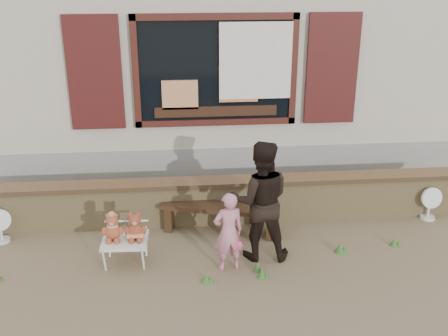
{
  "coord_description": "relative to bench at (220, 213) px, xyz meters",
  "views": [
    {
      "loc": [
        -0.61,
        -5.94,
        3.57
      ],
      "look_at": [
        0.0,
        0.6,
        1.0
      ],
      "focal_mm": 42.0,
      "sensor_mm": 36.0,
      "label": 1
    }
  ],
  "objects": [
    {
      "name": "shopfront",
      "position": [
        0.05,
        3.83,
        1.69
      ],
      "size": [
        8.04,
        5.13,
        4.0
      ],
      "color": "#B6AA93",
      "rests_on": "ground"
    },
    {
      "name": "brick_wall",
      "position": [
        0.05,
        0.34,
        0.03
      ],
      "size": [
        7.1,
        0.36,
        0.67
      ],
      "color": "tan",
      "rests_on": "ground"
    },
    {
      "name": "fan_left",
      "position": [
        -3.01,
        0.01,
        -0.06
      ],
      "size": [
        0.32,
        0.21,
        0.49
      ],
      "rotation": [
        0.0,
        0.0,
        0.42
      ],
      "color": "silver",
      "rests_on": "ground"
    },
    {
      "name": "ground",
      "position": [
        0.05,
        -0.66,
        -0.31
      ],
      "size": [
        80.0,
        80.0,
        0.0
      ],
      "primitive_type": "plane",
      "color": "brown",
      "rests_on": "ground"
    },
    {
      "name": "teddy_bear_left",
      "position": [
        -1.4,
        -0.7,
        0.22
      ],
      "size": [
        0.28,
        0.24,
        0.37
      ],
      "primitive_type": null,
      "rotation": [
        0.0,
        0.0,
        -0.04
      ],
      "color": "brown",
      "rests_on": "folding_chair"
    },
    {
      "name": "teddy_bear_right",
      "position": [
        -1.12,
        -0.71,
        0.22
      ],
      "size": [
        0.28,
        0.25,
        0.37
      ],
      "primitive_type": null,
      "rotation": [
        0.0,
        0.0,
        -0.04
      ],
      "color": "brown",
      "rests_on": "folding_chair"
    },
    {
      "name": "grass_tufts",
      "position": [
        0.06,
        -0.95,
        -0.25
      ],
      "size": [
        5.27,
        0.77,
        0.13
      ],
      "color": "#386126",
      "rests_on": "ground"
    },
    {
      "name": "fan_right",
      "position": [
        3.14,
        0.13,
        -0.05
      ],
      "size": [
        0.32,
        0.22,
        0.51
      ],
      "rotation": [
        0.0,
        0.0,
        0.08
      ],
      "color": "white",
      "rests_on": "ground"
    },
    {
      "name": "adult",
      "position": [
        0.45,
        -0.69,
        0.48
      ],
      "size": [
        0.82,
        0.67,
        1.58
      ],
      "primitive_type": "imported",
      "rotation": [
        0.0,
        0.0,
        3.04
      ],
      "color": "black",
      "rests_on": "ground"
    },
    {
      "name": "folding_chair",
      "position": [
        -1.26,
        -0.71,
        0.0
      ],
      "size": [
        0.58,
        0.52,
        0.34
      ],
      "rotation": [
        0.0,
        0.0,
        -0.04
      ],
      "color": "silver",
      "rests_on": "ground"
    },
    {
      "name": "bench",
      "position": [
        0.0,
        0.0,
        0.0
      ],
      "size": [
        1.68,
        0.77,
        0.42
      ],
      "rotation": [
        0.0,
        0.0,
        -0.26
      ],
      "color": "black",
      "rests_on": "ground"
    },
    {
      "name": "child",
      "position": [
        0.02,
        -0.97,
        0.21
      ],
      "size": [
        0.42,
        0.32,
        1.04
      ],
      "primitive_type": "imported",
      "rotation": [
        0.0,
        0.0,
        3.33
      ],
      "color": "#D37E92",
      "rests_on": "ground"
    }
  ]
}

